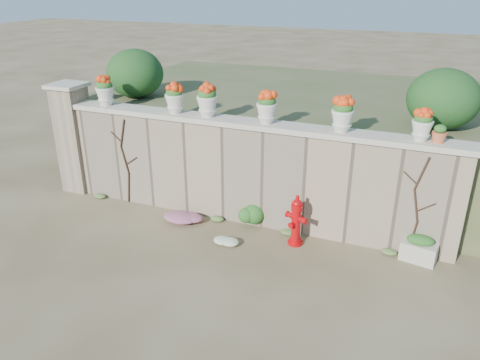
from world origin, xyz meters
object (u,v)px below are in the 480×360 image
at_px(planter_box, 419,249).
at_px(terracotta_pot, 439,134).
at_px(fire_hydrant, 296,220).
at_px(urn_pot_0, 105,91).

relative_size(planter_box, terracotta_pot, 2.23).
xyz_separation_m(fire_hydrant, planter_box, (2.16, 0.27, -0.27)).
xyz_separation_m(planter_box, terracotta_pot, (0.01, 0.31, 2.00)).
bearing_deg(terracotta_pot, planter_box, -91.39).
relative_size(planter_box, urn_pot_0, 1.06).
height_order(fire_hydrant, terracotta_pot, terracotta_pot).
height_order(urn_pot_0, terracotta_pot, urn_pot_0).
bearing_deg(fire_hydrant, terracotta_pot, 36.75).
distance_m(fire_hydrant, planter_box, 2.19).
height_order(fire_hydrant, planter_box, fire_hydrant).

